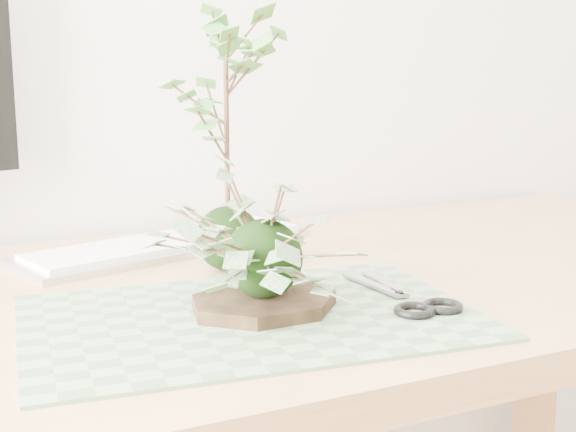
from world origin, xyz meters
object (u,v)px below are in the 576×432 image
(ivy_kokedama, at_px, (263,222))
(desk, at_px, (267,346))
(keyboard, at_px, (168,245))
(maple_kokedama, at_px, (226,78))

(ivy_kokedama, bearing_deg, desk, 64.07)
(ivy_kokedama, height_order, keyboard, ivy_kokedama)
(ivy_kokedama, xyz_separation_m, maple_kokedama, (0.03, 0.19, 0.15))
(desk, relative_size, ivy_kokedama, 6.10)
(keyboard, bearing_deg, desk, -88.67)
(maple_kokedama, bearing_deg, desk, -70.49)
(desk, relative_size, keyboard, 3.44)
(ivy_kokedama, relative_size, keyboard, 0.56)
(desk, bearing_deg, ivy_kokedama, -115.93)
(maple_kokedama, bearing_deg, ivy_kokedama, -100.12)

